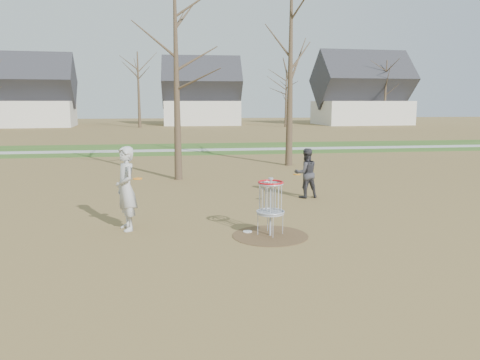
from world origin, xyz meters
The scene contains 11 objects.
ground centered at (0.00, 0.00, 0.00)m, with size 160.00×160.00×0.00m, color brown.
green_band centered at (0.00, 21.00, 0.01)m, with size 160.00×8.00×0.01m, color #2D5119.
footpath centered at (0.00, 20.00, 0.01)m, with size 160.00×1.50×0.01m, color #9E9E99.
dirt_circle centered at (0.00, 0.00, 0.01)m, with size 1.80×1.80×0.01m, color #47331E.
player_standing centered at (-3.38, 1.04, 1.03)m, with size 0.75×0.49×2.07m, color #B4B4B4.
player_throwing centered at (2.09, 4.21, 0.82)m, with size 0.79×0.62×1.63m, color #323136.
disc_grounded centered at (-0.48, 0.37, 0.02)m, with size 0.22×0.22×0.02m, color silver.
discs_in_play centered at (-0.74, 1.85, 1.15)m, with size 4.69×2.16×0.34m.
disc_golf_basket centered at (0.00, 0.00, 0.91)m, with size 0.64×0.64×1.35m.
bare_trees centered at (1.78, 35.79, 5.35)m, with size 52.62×44.98×9.00m.
houses_row centered at (4.32, 52.56, 3.52)m, with size 56.51×10.01×7.26m.
Camera 1 is at (-2.26, -10.46, 3.13)m, focal length 35.00 mm.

